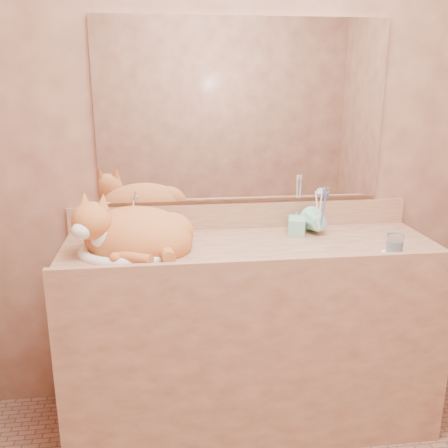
{
  "coord_description": "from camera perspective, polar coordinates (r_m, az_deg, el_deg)",
  "views": [
    {
      "loc": [
        -0.37,
        -1.26,
        1.52
      ],
      "look_at": [
        -0.12,
        0.7,
        0.95
      ],
      "focal_mm": 40.0,
      "sensor_mm": 36.0,
      "label": 1
    }
  ],
  "objects": [
    {
      "name": "toothbrush_cup",
      "position": [
        2.26,
        10.89,
        -0.13
      ],
      "size": [
        0.13,
        0.13,
        0.11
      ],
      "primitive_type": "imported",
      "rotation": [
        0.0,
        0.0,
        0.09
      ],
      "color": "#7DC8AC",
      "rests_on": "vanity_counter"
    },
    {
      "name": "soap_dispenser",
      "position": [
        2.23,
        8.35,
        0.53
      ],
      "size": [
        0.09,
        0.09,
        0.17
      ],
      "primitive_type": "imported",
      "rotation": [
        0.0,
        0.0,
        -0.27
      ],
      "color": "#7DC8AC",
      "rests_on": "vanity_counter"
    },
    {
      "name": "cat",
      "position": [
        2.07,
        -10.54,
        -0.85
      ],
      "size": [
        0.58,
        0.53,
        0.25
      ],
      "primitive_type": null,
      "rotation": [
        0.0,
        0.0,
        -0.4
      ],
      "color": "#B85C2A",
      "rests_on": "sink_basin"
    },
    {
      "name": "lotion_bottle",
      "position": [
        2.21,
        -13.74,
        -0.6
      ],
      "size": [
        0.05,
        0.05,
        0.11
      ],
      "primitive_type": "cylinder",
      "color": "white",
      "rests_on": "vanity_counter"
    },
    {
      "name": "vanity_counter",
      "position": [
        2.3,
        3.0,
        -12.52
      ],
      "size": [
        1.6,
        0.55,
        0.85
      ],
      "primitive_type": null,
      "color": "brown",
      "rests_on": "floor"
    },
    {
      "name": "saucer",
      "position": [
        2.12,
        18.84,
        -3.25
      ],
      "size": [
        0.1,
        0.1,
        0.01
      ],
      "primitive_type": "cylinder",
      "color": "white",
      "rests_on": "vanity_counter"
    },
    {
      "name": "toothbrushes",
      "position": [
        2.24,
        10.99,
        1.76
      ],
      "size": [
        0.04,
        0.04,
        0.22
      ],
      "primitive_type": null,
      "color": "white",
      "rests_on": "toothbrush_cup"
    },
    {
      "name": "wall_back",
      "position": [
        2.31,
        2.07,
        9.24
      ],
      "size": [
        2.4,
        0.02,
        2.5
      ],
      "primitive_type": "cube",
      "color": "brown",
      "rests_on": "ground"
    },
    {
      "name": "water_glass",
      "position": [
        2.1,
        18.95,
        -2.11
      ],
      "size": [
        0.07,
        0.07,
        0.08
      ],
      "primitive_type": "cylinder",
      "color": "silver",
      "rests_on": "saucer"
    },
    {
      "name": "sink_basin",
      "position": [
        2.06,
        -10.42,
        -1.32
      ],
      "size": [
        0.51,
        0.46,
        0.14
      ],
      "primitive_type": null,
      "rotation": [
        0.0,
        0.0,
        -0.26
      ],
      "color": "white",
      "rests_on": "vanity_counter"
    },
    {
      "name": "faucet",
      "position": [
        2.22,
        -10.23,
        0.24
      ],
      "size": [
        0.06,
        0.12,
        0.16
      ],
      "primitive_type": null,
      "rotation": [
        0.0,
        0.0,
        -0.22
      ],
      "color": "white",
      "rests_on": "vanity_counter"
    },
    {
      "name": "mirror",
      "position": [
        2.28,
        2.15,
        12.69
      ],
      "size": [
        1.3,
        0.02,
        0.8
      ],
      "primitive_type": "cube",
      "color": "white",
      "rests_on": "wall_back"
    }
  ]
}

